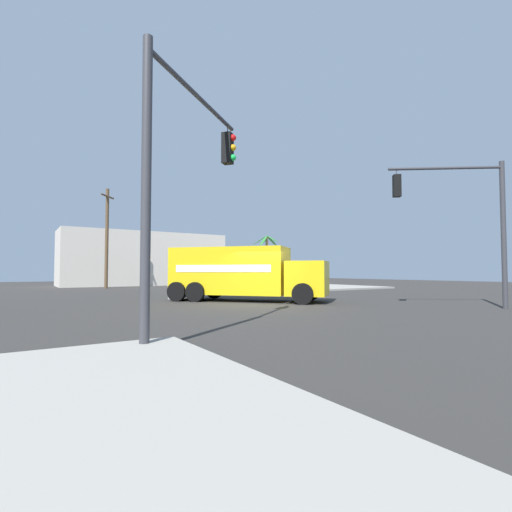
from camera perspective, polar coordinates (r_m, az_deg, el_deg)
The scene contains 8 objects.
ground_plane at distance 17.66m, azimuth 0.78°, elevation -7.39°, with size 100.00×100.00×0.00m, color #33302D.
sidewalk_corner_far at distance 35.85m, azimuth 6.57°, elevation -4.71°, with size 12.31×12.31×0.14m, color #9E998E.
delivery_truck at distance 19.50m, azimuth -2.00°, elevation -2.61°, with size 7.18×7.80×2.79m.
traffic_light_primary at distance 9.26m, azimuth -11.13°, elevation 14.40°, with size 3.66×2.97×6.17m.
traffic_light_secondary at distance 18.04m, azimuth 29.51°, elevation 6.02°, with size 3.86×2.95×6.17m.
palm_tree_far at distance 37.72m, azimuth 1.65°, elevation 0.62°, with size 2.70×3.11×5.08m.
utility_pole at distance 36.42m, azimuth -21.91°, elevation 2.76°, with size 1.49×1.78×9.09m.
building_backdrop at distance 43.78m, azimuth -16.75°, elevation -0.47°, with size 17.44×6.00×5.82m, color beige.
Camera 1 is at (-9.76, -14.64, 1.55)m, focal length 26.08 mm.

